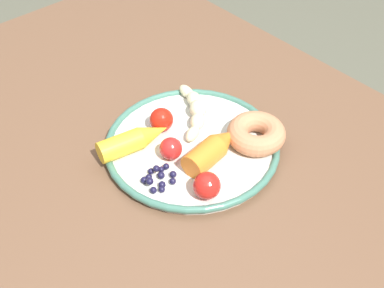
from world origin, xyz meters
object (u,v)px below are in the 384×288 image
Objects in this scene: blueberry_pile at (159,178)px; tomato_far at (171,149)px; plate at (192,145)px; donut at (256,133)px; tomato_mid at (207,186)px; tomato_near at (161,120)px; banana at (195,110)px; carrot_orange at (213,149)px; dining_table at (182,201)px; carrot_yellow at (134,140)px.

tomato_far reaches higher than blueberry_pile.
donut is (0.07, 0.08, 0.02)m from plate.
plate is 6.99× the size of tomato_mid.
plate is at bearing 149.63° from tomato_mid.
tomato_near reaches higher than blueberry_pile.
tomato_far is at bearing 172.97° from tomato_mid.
banana is 0.11m from carrot_orange.
dining_table is at bearing -66.86° from plate.
tomato_mid reaches higher than tomato_near.
carrot_yellow is 0.20m from donut.
donut is at bearing 77.15° from carrot_orange.
donut is 0.14m from tomato_far.
carrot_orange is 2.03× the size of blueberry_pile.
tomato_far is at bearing -26.87° from tomato_near.
tomato_near is at bearing 164.71° from tomato_mid.
carrot_orange is (0.10, -0.05, 0.01)m from banana.
banana is at bearing 134.58° from plate.
carrot_yellow is at bearing -149.70° from tomato_far.
carrot_orange and tomato_near have the same top height.
dining_table is 0.15m from tomato_mid.
tomato_far is at bearing -116.99° from donut.
carrot_yellow is at bearing -91.54° from banana.
blueberry_pile is at bearing -41.35° from tomato_near.
banana is 1.32× the size of donut.
tomato_near is (-0.11, -0.02, -0.00)m from carrot_orange.
banana is at bearing 118.62° from blueberry_pile.
carrot_yellow is 1.29× the size of donut.
carrot_orange is 0.10m from blueberry_pile.
plate is at bearing 106.67° from blueberry_pile.
tomato_far reaches higher than plate.
tomato_far is at bearing 120.22° from blueberry_pile.
plate is 0.10m from carrot_yellow.
carrot_orange is (0.03, 0.04, 0.12)m from dining_table.
banana is at bearing 153.18° from carrot_orange.
carrot_yellow is at bearing -82.77° from tomato_near.
donut is at bearing 15.05° from banana.
carrot_orange is 0.07m from tomato_far.
carrot_yellow reaches higher than banana.
banana is 3.51× the size of tomato_far.
blueberry_pile is (0.08, -0.02, -0.01)m from carrot_yellow.
carrot_yellow is (-0.00, -0.13, 0.01)m from banana.
carrot_orange is 0.08m from tomato_mid.
carrot_orange reaches higher than plate.
tomato_near reaches higher than plate.
banana is 0.11m from tomato_far.
carrot_yellow is 2.25× the size of blueberry_pile.
blueberry_pile is 0.08m from tomato_mid.
donut reaches higher than dining_table.
donut is 2.40× the size of tomato_near.
donut is 0.14m from tomato_mid.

